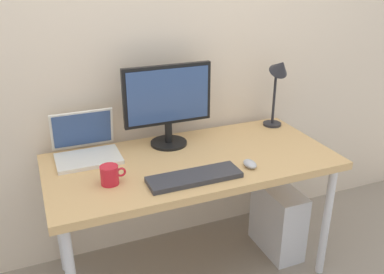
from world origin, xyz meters
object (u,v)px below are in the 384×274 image
(laptop, at_px, (86,146))
(keyboard, at_px, (194,177))
(monitor, at_px, (168,101))
(coffee_mug, at_px, (110,175))
(desk_lamp, at_px, (279,77))
(desk, at_px, (192,169))
(computer_tower, at_px, (278,220))
(mouse, at_px, (250,164))

(laptop, height_order, keyboard, laptop)
(monitor, relative_size, coffee_mug, 4.08)
(desk_lamp, distance_m, coffee_mug, 1.15)
(monitor, bearing_deg, desk, -77.01)
(desk_lamp, xyz_separation_m, computer_tower, (-0.08, -0.23, -0.82))
(keyboard, bearing_deg, monitor, 86.82)
(keyboard, height_order, computer_tower, keyboard)
(desk_lamp, bearing_deg, desk, -161.20)
(computer_tower, bearing_deg, mouse, -151.08)
(mouse, bearing_deg, coffee_mug, 171.92)
(desk, xyz_separation_m, keyboard, (-0.07, -0.21, 0.07))
(laptop, relative_size, coffee_mug, 2.71)
(desk, relative_size, keyboard, 3.34)
(laptop, bearing_deg, mouse, -30.61)
(desk_lamp, relative_size, mouse, 4.86)
(desk, bearing_deg, desk_lamp, 18.80)
(desk_lamp, bearing_deg, coffee_mug, -163.64)
(coffee_mug, bearing_deg, keyboard, -16.33)
(desk_lamp, xyz_separation_m, coffee_mug, (-1.07, -0.32, -0.26))
(desk, distance_m, laptop, 0.56)
(desk_lamp, xyz_separation_m, keyboard, (-0.71, -0.42, -0.30))
(keyboard, xyz_separation_m, coffee_mug, (-0.37, 0.11, 0.03))
(coffee_mug, bearing_deg, computer_tower, 4.94)
(desk_lamp, bearing_deg, monitor, -179.96)
(computer_tower, bearing_deg, laptop, 166.80)
(monitor, bearing_deg, mouse, -55.99)
(desk, distance_m, desk_lamp, 0.76)
(keyboard, distance_m, mouse, 0.30)
(laptop, bearing_deg, desk, -25.15)
(desk, height_order, monitor, monitor)
(desk, bearing_deg, monitor, 102.99)
(computer_tower, bearing_deg, monitor, 159.21)
(coffee_mug, bearing_deg, mouse, -8.08)
(mouse, bearing_deg, laptop, 149.39)
(laptop, bearing_deg, desk_lamp, -0.82)
(mouse, height_order, computer_tower, mouse)
(laptop, bearing_deg, coffee_mug, -80.92)
(desk, distance_m, coffee_mug, 0.46)
(desk, bearing_deg, coffee_mug, -167.26)
(desk, height_order, laptop, laptop)
(keyboard, bearing_deg, coffee_mug, 163.67)
(desk_lamp, relative_size, computer_tower, 1.04)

